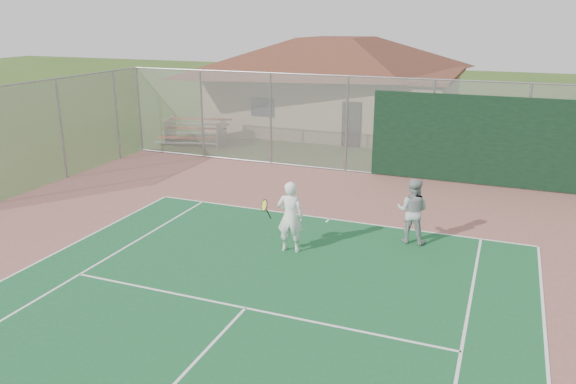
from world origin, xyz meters
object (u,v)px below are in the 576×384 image
object	(u,v)px
clubhouse	(336,74)
player_grey_back	(412,212)
player_white_front	(290,217)
bleachers	(195,131)

from	to	relation	value
clubhouse	player_grey_back	distance (m)	15.27
player_white_front	player_grey_back	xyz separation A→B (m)	(2.66, 1.66, -0.05)
clubhouse	bleachers	world-z (taller)	clubhouse
player_white_front	player_grey_back	distance (m)	3.14
bleachers	clubhouse	bearing A→B (deg)	34.67
clubhouse	bleachers	xyz separation A→B (m)	(-4.87, -5.67, -2.17)
player_white_front	clubhouse	bearing A→B (deg)	-86.44
bleachers	player_white_front	size ratio (longest dim) A/B	1.78
bleachers	player_white_front	world-z (taller)	player_white_front
clubhouse	player_white_front	distance (m)	15.99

